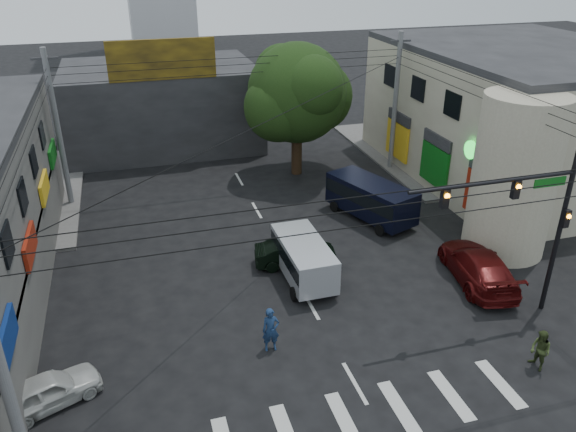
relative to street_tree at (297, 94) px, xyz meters
name	(u,v)px	position (x,y,z in m)	size (l,w,h in m)	color
ground	(326,333)	(-4.00, -17.00, -5.47)	(160.00, 160.00, 0.00)	black
sidewalk_far_right	(468,148)	(14.00, 1.00, -5.40)	(16.00, 16.00, 0.15)	#514F4C
building_right	(519,115)	(14.00, -4.00, -1.47)	(14.00, 18.00, 8.00)	#9F967E
corner_column	(514,177)	(7.00, -13.00, -1.47)	(4.00, 4.00, 8.00)	#9F967E
building_far	(162,105)	(-8.00, 9.00, -2.47)	(14.00, 10.00, 6.00)	#232326
billboard	(162,60)	(-8.00, 4.10, 1.83)	(7.00, 0.30, 2.60)	olive
street_tree	(297,94)	(0.00, 0.00, 0.00)	(6.40, 6.40, 8.70)	black
traffic_gantry	(529,212)	(3.82, -18.00, -0.64)	(7.10, 0.35, 7.20)	black
utility_pole_near_left	(1,367)	(-14.50, -21.50, -0.87)	(0.32, 0.32, 9.20)	#59595B
utility_pole_far_left	(58,131)	(-14.50, -1.00, -0.87)	(0.32, 0.32, 9.20)	#59595B
utility_pole_far_right	(395,103)	(6.50, -1.00, -0.87)	(0.32, 0.32, 9.20)	#59595B
dark_sedan	(296,253)	(-3.62, -11.56, -4.82)	(4.14, 2.07, 1.30)	black
white_compact	(47,391)	(-14.39, -18.00, -4.87)	(3.83, 2.70, 1.21)	beige
maroon_sedan	(478,266)	(4.04, -15.27, -4.68)	(3.16, 5.77, 1.59)	#450A09
silver_minivan	(304,261)	(-3.65, -12.87, -4.51)	(1.93, 4.52, 1.94)	#AEAFB6
navy_van	(371,201)	(1.96, -7.82, -4.38)	(3.82, 5.84, 2.18)	black
traffic_officer	(271,330)	(-6.40, -17.33, -4.55)	(0.69, 0.48, 1.84)	navy
pedestrian_olive	(540,350)	(2.78, -21.15, -4.66)	(0.66, 0.83, 1.63)	#2F3B1B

